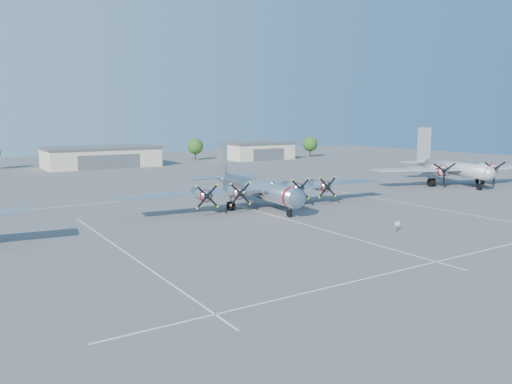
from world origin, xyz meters
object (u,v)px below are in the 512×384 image
hangar_east (256,150)px  twin_engine_east (451,185)px  tree_far_east (310,144)px  info_placard (397,225)px  tree_east (195,146)px  hangar_center (101,157)px  main_bomber_b29 (255,206)px

hangar_east → twin_engine_east: 72.02m
tree_far_east → info_placard: 110.74m
tree_east → tree_far_east: same height
tree_east → info_placard: size_ratio=5.99×
hangar_east → twin_engine_east: (-1.89, -71.94, -2.71)m
tree_far_east → twin_engine_east: size_ratio=0.20×
hangar_center → info_placard: bearing=-86.1°
hangar_center → twin_engine_east: 85.49m
hangar_center → tree_east: 30.64m
hangar_center → tree_east: tree_east is taller
hangar_center → info_placard: size_ratio=25.80×
hangar_center → info_placard: hangar_center is taller
tree_east → twin_engine_east: 79.73m
tree_far_east → twin_engine_east: tree_far_east is taller
info_placard → hangar_east: bearing=75.7°
hangar_center → info_placard: 94.10m
tree_east → hangar_east: bearing=-18.5°
tree_far_east → main_bomber_b29: (-66.06, -69.41, -4.22)m
tree_far_east → info_placard: (-61.68, -91.90, -3.44)m
hangar_center → main_bomber_b29: 71.46m
hangar_center → tree_east: bearing=11.4°
hangar_center → info_placard: (6.32, -93.87, -1.93)m
hangar_center → hangar_east: 48.00m
main_bomber_b29 → tree_far_east: bearing=51.2°
hangar_center → main_bomber_b29: size_ratio=0.72×
tree_east → twin_engine_east: (16.11, -77.98, -4.22)m
hangar_east → tree_far_east: bearing=-5.6°
main_bomber_b29 → twin_engine_east: bearing=4.0°
main_bomber_b29 → info_placard: bearing=-74.2°
tree_far_east → main_bomber_b29: bearing=-133.6°
hangar_center → main_bomber_b29: (1.94, -71.38, -2.71)m
tree_east → info_placard: 102.73m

